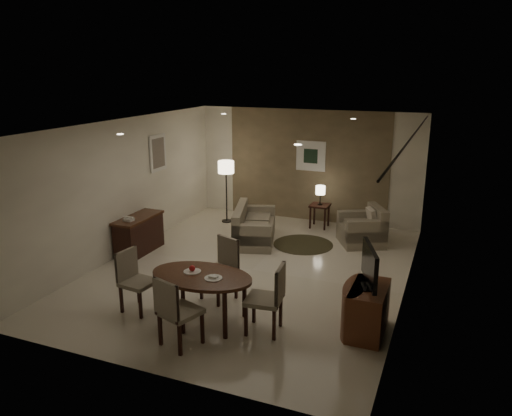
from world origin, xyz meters
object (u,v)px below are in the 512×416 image
at_px(chair_near, 181,311).
at_px(chair_left, 138,282).
at_px(chair_far, 218,270).
at_px(side_table, 319,216).
at_px(chair_right, 264,299).
at_px(floor_lamp, 226,192).
at_px(tv_cabinet, 368,310).
at_px(sofa, 255,224).
at_px(console_desk, 139,235).
at_px(dining_table, 202,298).
at_px(armchair, 362,226).

xyz_separation_m(chair_near, chair_left, (-1.10, 0.61, -0.02)).
height_order(chair_near, chair_far, chair_near).
bearing_deg(chair_left, side_table, -8.97).
height_order(chair_right, floor_lamp, floor_lamp).
xyz_separation_m(tv_cabinet, chair_left, (-3.40, -0.65, 0.13)).
relative_size(sofa, side_table, 2.90).
bearing_deg(sofa, floor_lamp, 30.91).
distance_m(tv_cabinet, side_table, 4.86).
bearing_deg(floor_lamp, chair_left, -81.23).
distance_m(console_desk, dining_table, 3.27).
distance_m(chair_far, sofa, 2.88).
height_order(console_desk, tv_cabinet, console_desk).
height_order(chair_far, sofa, chair_far).
height_order(chair_far, chair_left, chair_far).
bearing_deg(floor_lamp, sofa, -41.96).
xyz_separation_m(chair_near, armchair, (1.52, 4.96, -0.10)).
relative_size(dining_table, chair_left, 1.62).
bearing_deg(dining_table, floor_lamp, 111.09).
xyz_separation_m(console_desk, chair_left, (1.49, -2.15, 0.11)).
distance_m(chair_near, floor_lamp, 5.63).
distance_m(console_desk, chair_left, 2.61).
xyz_separation_m(tv_cabinet, dining_table, (-2.35, -0.56, 0.01)).
bearing_deg(chair_far, chair_left, -118.76).
height_order(chair_near, armchair, chair_near).
bearing_deg(side_table, dining_table, -94.98).
xyz_separation_m(dining_table, chair_right, (0.96, 0.05, 0.14)).
bearing_deg(sofa, tv_cabinet, -152.60).
height_order(chair_far, armchair, chair_far).
distance_m(dining_table, chair_far, 0.76).
relative_size(tv_cabinet, chair_left, 0.94).
bearing_deg(tv_cabinet, chair_right, -159.81).
height_order(sofa, floor_lamp, floor_lamp).
relative_size(chair_near, chair_left, 1.05).
height_order(console_desk, side_table, console_desk).
bearing_deg(armchair, sofa, -100.06).
xyz_separation_m(chair_near, side_table, (0.39, 5.73, -0.23)).
relative_size(tv_cabinet, sofa, 0.56).
relative_size(armchair, side_table, 1.63).
distance_m(tv_cabinet, chair_near, 2.63).
xyz_separation_m(sofa, side_table, (1.06, 1.46, -0.10)).
bearing_deg(chair_near, chair_far, -65.69).
bearing_deg(dining_table, chair_far, 97.38).
bearing_deg(chair_near, chair_left, -10.48).
height_order(dining_table, chair_near, chair_near).
xyz_separation_m(chair_left, chair_right, (2.02, 0.14, 0.03)).
height_order(dining_table, armchair, armchair).
height_order(tv_cabinet, chair_far, chair_far).
distance_m(sofa, armchair, 2.29).
bearing_deg(console_desk, tv_cabinet, -17.05).
bearing_deg(tv_cabinet, chair_far, 175.69).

